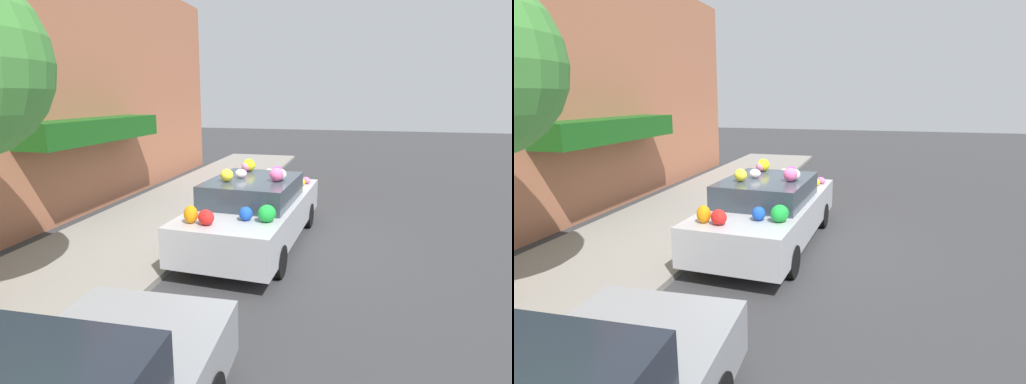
% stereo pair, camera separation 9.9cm
% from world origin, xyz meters
% --- Properties ---
extents(ground_plane, '(60.00, 60.00, 0.00)m').
position_xyz_m(ground_plane, '(0.00, 0.00, 0.00)').
color(ground_plane, '#38383A').
extents(sidewalk_curb, '(24.00, 3.20, 0.11)m').
position_xyz_m(sidewalk_curb, '(0.00, 2.70, 0.06)').
color(sidewalk_curb, gray).
rests_on(sidewalk_curb, ground).
extents(building_facade, '(18.00, 1.20, 6.49)m').
position_xyz_m(building_facade, '(0.06, 4.92, 3.18)').
color(building_facade, '#B26B4C').
rests_on(building_facade, ground).
extents(fire_hydrant, '(0.20, 0.20, 0.70)m').
position_xyz_m(fire_hydrant, '(2.57, 1.71, 0.46)').
color(fire_hydrant, gold).
rests_on(fire_hydrant, sidewalk_curb).
extents(art_car, '(4.60, 2.04, 1.67)m').
position_xyz_m(art_car, '(-0.03, 0.02, 0.74)').
color(art_car, '#B7BABF').
rests_on(art_car, ground).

